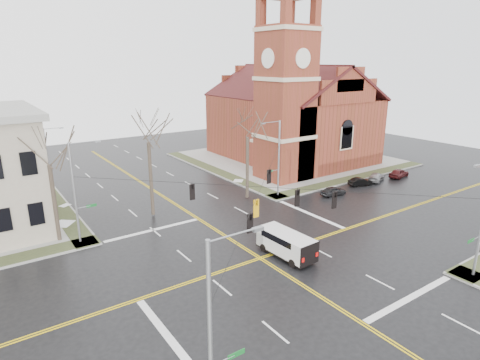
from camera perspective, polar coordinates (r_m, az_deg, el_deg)
ground at (r=33.85m, az=2.89°, el=-11.05°), size 120.00×120.00×0.00m
sidewalks at (r=33.81m, az=2.89°, el=-10.93°), size 80.00×80.00×0.17m
road_markings at (r=33.85m, az=2.89°, el=-11.04°), size 100.00×100.00×0.01m
church at (r=65.32m, az=7.07°, el=10.07°), size 24.28×27.48×27.50m
signal_pole_ne at (r=47.30m, az=5.38°, el=3.38°), size 2.75×0.22×9.00m
signal_pole_nw at (r=37.45m, az=-22.26°, el=-1.35°), size 2.75×0.22×9.00m
signal_pole_sw at (r=17.71m, az=-3.76°, el=-20.74°), size 2.75×0.22×9.00m
span_wires at (r=31.46m, az=3.05°, el=-0.99°), size 23.02×23.02×0.03m
traffic_signals at (r=31.20m, az=3.77°, el=-2.61°), size 8.21×8.26×1.30m
streetlight_north_a at (r=53.44m, az=-25.56°, el=2.82°), size 2.30×0.20×8.00m
streetlight_north_b at (r=72.96m, az=-28.30°, el=5.75°), size 2.30×0.20×8.00m
cargo_van at (r=33.98m, az=6.32°, el=-8.74°), size 2.35×5.48×2.05m
parked_car_a at (r=49.86m, az=13.13°, el=-1.53°), size 3.43×1.66×1.13m
parked_car_b at (r=54.71m, az=16.75°, el=-0.24°), size 3.40×1.97×1.06m
parked_car_c at (r=57.57m, az=18.80°, el=0.43°), size 4.13×2.92×1.11m
parked_car_d at (r=60.37m, az=21.67°, el=0.94°), size 3.92×2.07×1.27m
tree_nw_far at (r=37.93m, az=-25.58°, el=2.63°), size 4.00×4.00×10.49m
tree_nw_near at (r=41.21m, az=-12.93°, el=5.95°), size 4.00×4.00×11.58m
tree_ne at (r=45.76m, az=1.08°, el=6.71°), size 4.00×4.00×10.83m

